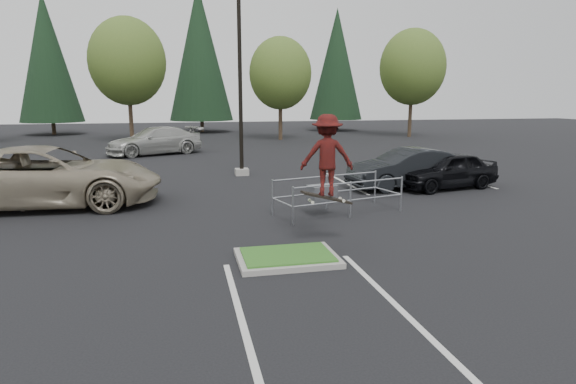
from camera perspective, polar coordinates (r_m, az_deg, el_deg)
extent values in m
plane|color=black|center=(10.76, -0.09, -8.12)|extent=(120.00, 120.00, 0.00)
cube|color=#9D9A92|center=(10.74, -0.09, -7.82)|extent=(2.20, 1.60, 0.12)
cube|color=#2C6821|center=(10.72, -0.09, -7.44)|extent=(1.95, 1.35, 0.05)
cube|color=silver|center=(19.39, -19.17, 0.01)|extent=(0.12, 5.20, 0.01)
cube|color=silver|center=(19.89, -26.91, -0.32)|extent=(0.12, 5.20, 0.01)
cube|color=silver|center=(20.38, 6.82, 1.09)|extent=(0.12, 5.20, 0.01)
cube|color=silver|center=(21.42, 13.66, 1.34)|extent=(0.12, 5.20, 0.01)
cube|color=silver|center=(22.73, 19.78, 1.55)|extent=(0.12, 5.20, 0.01)
cube|color=silver|center=(7.83, -5.21, -15.92)|extent=(0.12, 6.00, 0.01)
cube|color=silver|center=(8.55, 13.60, -13.75)|extent=(0.12, 6.00, 0.01)
cube|color=#9D9A92|center=(22.34, -5.49, 2.39)|extent=(0.60, 0.60, 0.30)
cylinder|color=black|center=(22.13, -5.73, 14.90)|extent=(0.18, 0.18, 10.00)
cylinder|color=#38281C|center=(40.64, -18.10, 8.13)|extent=(0.32, 0.32, 3.50)
ellipsoid|color=#34561F|center=(40.68, -18.50, 14.47)|extent=(5.89, 5.89, 6.77)
sphere|color=#34561F|center=(40.29, -17.61, 13.51)|extent=(3.68, 3.68, 3.68)
sphere|color=#34561F|center=(41.10, -19.11, 13.63)|extent=(4.05, 4.05, 4.05)
cylinder|color=#38281C|center=(40.60, -0.91, 8.35)|extent=(0.32, 0.32, 3.04)
ellipsoid|color=#34561F|center=(40.59, -0.92, 13.89)|extent=(5.12, 5.12, 5.89)
sphere|color=#34561F|center=(40.40, 0.02, 12.99)|extent=(3.20, 3.20, 3.20)
sphere|color=#34561F|center=(40.87, -1.74, 13.19)|extent=(3.52, 3.52, 3.52)
cylinder|color=#38281C|center=(45.04, 14.26, 8.54)|extent=(0.32, 0.32, 3.42)
ellipsoid|color=#34561F|center=(45.07, 14.54, 14.14)|extent=(5.76, 5.76, 6.62)
sphere|color=#34561F|center=(45.04, 15.37, 13.19)|extent=(3.60, 3.60, 3.60)
sphere|color=#34561F|center=(45.18, 13.69, 13.49)|extent=(3.96, 3.96, 3.96)
cylinder|color=#38281C|center=(51.38, -26.01, 6.81)|extent=(0.36, 0.36, 1.20)
cone|color=black|center=(51.42, -26.65, 14.03)|extent=(5.72, 5.72, 11.80)
cylinder|color=#38281C|center=(50.55, -10.14, 7.71)|extent=(0.36, 0.36, 1.20)
cone|color=black|center=(50.64, -10.43, 15.92)|extent=(6.38, 6.38, 13.30)
cylinder|color=#38281C|center=(52.08, 5.64, 7.93)|extent=(0.36, 0.36, 1.20)
cone|color=black|center=(52.10, 5.77, 14.80)|extent=(5.50, 5.50, 11.30)
cylinder|color=#989AA1|center=(13.46, 0.59, -1.69)|extent=(0.06, 0.06, 1.11)
cylinder|color=#989AA1|center=(14.65, -1.86, -0.63)|extent=(0.06, 0.06, 1.11)
cylinder|color=#989AA1|center=(14.44, 7.41, -0.90)|extent=(0.06, 0.06, 1.11)
cylinder|color=#989AA1|center=(15.55, 4.60, 0.03)|extent=(0.06, 0.06, 1.11)
cylinder|color=#989AA1|center=(15.60, 13.28, -0.20)|extent=(0.06, 0.06, 1.11)
cylinder|color=#989AA1|center=(16.63, 10.28, 0.62)|extent=(0.06, 0.06, 1.11)
cylinder|color=#989AA1|center=(14.45, 7.40, -0.99)|extent=(3.76, 1.01, 0.05)
cylinder|color=#989AA1|center=(14.34, 7.46, 1.09)|extent=(3.76, 1.01, 0.05)
cylinder|color=#989AA1|center=(15.56, 4.60, -0.05)|extent=(3.76, 1.01, 0.05)
cylinder|color=#989AA1|center=(15.46, 4.63, 1.88)|extent=(3.76, 1.01, 0.05)
cube|color=#989AA1|center=(14.66, 4.06, -0.09)|extent=(0.92, 0.69, 0.46)
cube|color=black|center=(11.68, 4.60, -0.66)|extent=(1.27, 0.47, 0.38)
cylinder|color=silver|center=(11.47, 2.92, -1.23)|extent=(0.08, 0.05, 0.08)
cylinder|color=silver|center=(11.71, 2.58, -0.96)|extent=(0.08, 0.05, 0.08)
cylinder|color=silver|center=(11.69, 6.61, -1.04)|extent=(0.08, 0.05, 0.08)
cylinder|color=silver|center=(11.93, 6.20, -0.78)|extent=(0.08, 0.05, 0.08)
imported|color=maroon|center=(11.51, 4.68, 4.34)|extent=(1.38, 0.96, 1.95)
imported|color=gray|center=(17.65, -26.55, 1.67)|extent=(7.30, 3.61, 1.99)
imported|color=black|center=(19.56, 13.99, 2.72)|extent=(4.90, 2.11, 1.57)
imported|color=black|center=(19.95, 18.34, 2.48)|extent=(4.50, 2.51, 1.45)
imported|color=#B3B4AE|center=(31.36, -15.34, 5.88)|extent=(6.36, 4.62, 1.71)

